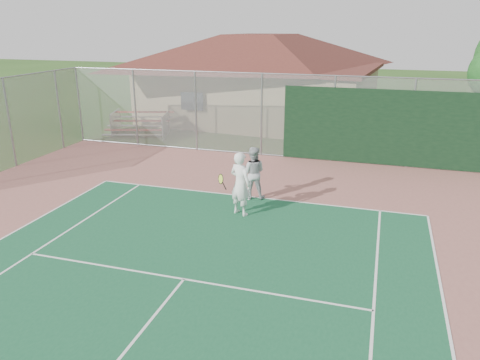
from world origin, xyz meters
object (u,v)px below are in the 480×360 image
at_px(clubhouse, 260,69).
at_px(bleachers, 140,123).
at_px(player_white_front, 240,184).
at_px(player_grey_back, 253,173).

xyz_separation_m(clubhouse, bleachers, (-4.91, -5.45, -2.35)).
bearing_deg(clubhouse, bleachers, -126.67).
relative_size(clubhouse, player_white_front, 7.38).
height_order(player_white_front, player_grey_back, player_white_front).
bearing_deg(player_grey_back, bleachers, -52.98).
bearing_deg(player_white_front, player_grey_back, -66.07).
distance_m(clubhouse, player_white_front, 14.53).
distance_m(clubhouse, player_grey_back, 13.14).
bearing_deg(clubhouse, player_grey_back, -70.77).
height_order(clubhouse, player_white_front, clubhouse).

